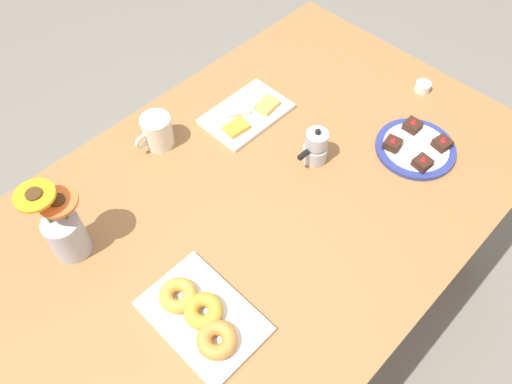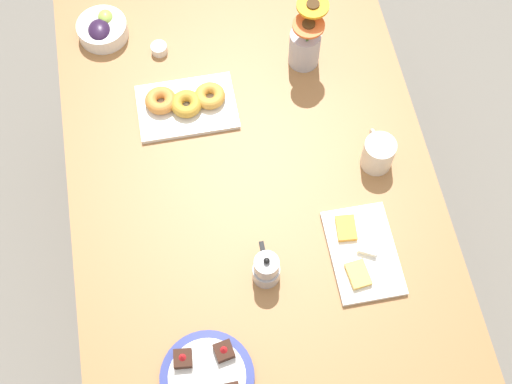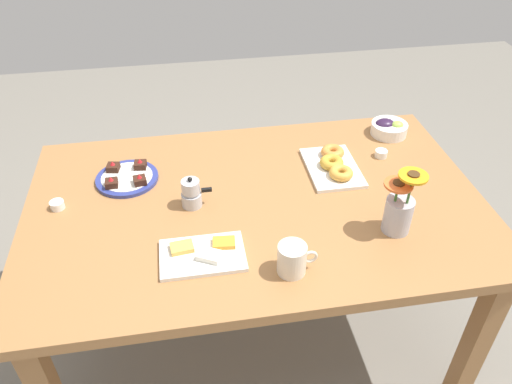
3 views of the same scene
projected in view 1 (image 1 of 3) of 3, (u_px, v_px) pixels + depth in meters
name	position (u px, v px, depth m)	size (l,w,h in m)	color
ground_plane	(256.00, 310.00, 1.93)	(6.00, 6.00, 0.00)	slate
dining_table	(256.00, 218.00, 1.40)	(1.60, 1.00, 0.74)	#9E6B3D
coffee_mug	(157.00, 131.00, 1.42)	(0.12, 0.09, 0.10)	silver
cheese_platter	(247.00, 114.00, 1.51)	(0.26, 0.17, 0.03)	white
croissant_platter	(201.00, 316.00, 1.12)	(0.19, 0.28, 0.05)	white
jam_cup_honey	(423.00, 86.00, 1.58)	(0.05, 0.05, 0.03)	white
dessert_plate	(416.00, 148.00, 1.43)	(0.23, 0.23, 0.05)	navy
flower_vase	(65.00, 232.00, 1.18)	(0.12, 0.11, 0.23)	#B2B2BC
moka_pot	(316.00, 147.00, 1.38)	(0.11, 0.07, 0.12)	#B7B7BC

